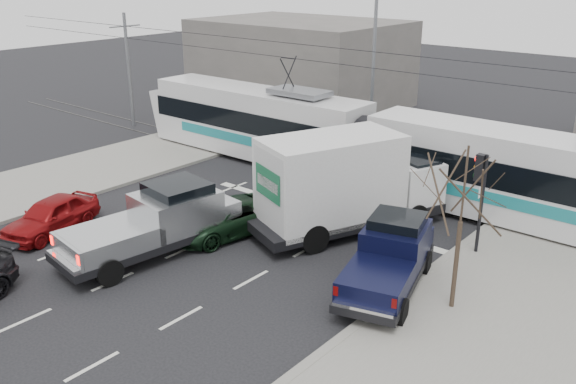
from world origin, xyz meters
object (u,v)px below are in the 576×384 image
Objects in this scene: bare_tree at (464,192)px; navy_pickup at (390,256)px; tram at (369,146)px; silver_pickup at (159,221)px; green_car at (228,218)px; red_car at (51,215)px; box_truck at (345,184)px; traffic_signal at (480,182)px; street_lamp_far at (371,54)px.

bare_tree is 3.48m from navy_pickup.
tram is (-7.96, 7.69, -1.86)m from bare_tree.
silver_pickup reaches higher than green_car.
red_car is (-5.31, -4.27, 0.03)m from green_car.
traffic_signal is at bearing 36.09° from box_truck.
street_lamp_far is at bearing 67.20° from red_car.
tram is at bearing 93.79° from green_car.
bare_tree is 6.77m from box_truck.
street_lamp_far is at bearing 109.39° from navy_pickup.
tram is at bearing 136.00° from bare_tree.
street_lamp_far is 14.81m from green_car.
red_car is (-2.64, -18.14, -4.42)m from street_lamp_far.
silver_pickup is at bearing 5.10° from red_car.
green_car is at bearing -151.32° from traffic_signal.
traffic_signal is 15.99m from red_car.
green_car is 1.17× the size of red_car.
navy_pickup is (-1.07, -3.97, -1.65)m from traffic_signal.
green_car is (-7.99, -4.37, -2.08)m from traffic_signal.
tram is at bearing 151.62° from traffic_signal.
street_lamp_far is 18.85m from red_car.
box_truck reaches higher than green_car.
navy_pickup is at bearing 6.34° from red_car.
red_car is at bearing -175.20° from navy_pickup.
traffic_signal is 4.43m from navy_pickup.
tram is 3.29× the size of box_truck.
street_lamp_far is 1.31× the size of silver_pickup.
bare_tree is 0.19× the size of tram.
silver_pickup is at bearing -83.42° from street_lamp_far.
box_truck is at bearing 56.15° from green_car.
box_truck is (-5.88, 2.78, -1.89)m from bare_tree.
street_lamp_far reaches higher than navy_pickup.
bare_tree is at bearing -3.60° from box_truck.
street_lamp_far is at bearing 131.12° from bare_tree.
navy_pickup is (9.59, -13.48, -4.02)m from street_lamp_far.
silver_pickup reaches higher than navy_pickup.
bare_tree is 1.23× the size of red_car.
bare_tree is 4.28m from traffic_signal.
green_car is (0.77, 2.65, -0.54)m from silver_pickup.
box_truck is 1.46× the size of navy_pickup.
navy_pickup is (3.69, -2.75, -0.81)m from box_truck.
silver_pickup is at bearing -174.47° from navy_pickup.
box_truck is (4.00, 5.79, 0.71)m from silver_pickup.
silver_pickup reaches higher than red_car.
silver_pickup is 1.23× the size of navy_pickup.
silver_pickup is 0.84× the size of box_truck.
navy_pickup is at bearing 179.37° from bare_tree.
traffic_signal is 0.76× the size of green_car.
red_car is at bearing -162.18° from bare_tree.
box_truck is (2.08, -4.91, -0.04)m from tram.
tram is 4.81× the size of navy_pickup.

